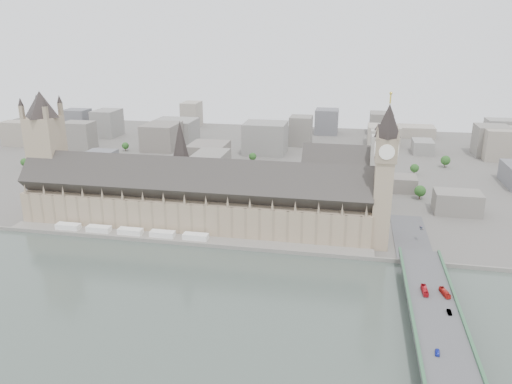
% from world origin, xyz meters
% --- Properties ---
extents(ground, '(900.00, 900.00, 0.00)m').
position_xyz_m(ground, '(0.00, 0.00, 0.00)').
color(ground, '#595651').
rests_on(ground, ground).
extents(embankment_wall, '(600.00, 1.50, 3.00)m').
position_xyz_m(embankment_wall, '(0.00, -15.00, 1.50)').
color(embankment_wall, gray).
rests_on(embankment_wall, ground).
extents(river_terrace, '(270.00, 15.00, 2.00)m').
position_xyz_m(river_terrace, '(0.00, -7.50, 1.00)').
color(river_terrace, gray).
rests_on(river_terrace, ground).
extents(terrace_tents, '(118.00, 7.00, 4.00)m').
position_xyz_m(terrace_tents, '(-40.00, -7.00, 4.00)').
color(terrace_tents, white).
rests_on(terrace_tents, river_terrace).
extents(palace_of_westminster, '(265.00, 40.73, 55.44)m').
position_xyz_m(palace_of_westminster, '(0.00, 19.70, 22.71)').
color(palace_of_westminster, gray).
rests_on(palace_of_westminster, ground).
extents(elizabeth_tower, '(17.00, 17.00, 107.50)m').
position_xyz_m(elizabeth_tower, '(138.00, 8.00, 58.09)').
color(elizabeth_tower, gray).
rests_on(elizabeth_tower, ground).
extents(victoria_tower, '(30.00, 30.00, 100.00)m').
position_xyz_m(victoria_tower, '(-122.00, 26.00, 55.20)').
color(victoria_tower, gray).
rests_on(victoria_tower, ground).
extents(central_tower, '(13.00, 13.00, 48.00)m').
position_xyz_m(central_tower, '(-10.00, 26.00, 57.92)').
color(central_tower, '#85715B').
rests_on(central_tower, ground).
extents(westminster_bridge, '(25.00, 325.00, 10.25)m').
position_xyz_m(westminster_bridge, '(162.00, -87.50, 5.12)').
color(westminster_bridge, '#474749').
rests_on(westminster_bridge, ground).
extents(bridge_parapets, '(25.00, 235.00, 1.15)m').
position_xyz_m(bridge_parapets, '(162.00, -132.00, 10.82)').
color(bridge_parapets, '#366342').
rests_on(bridge_parapets, westminster_bridge).
extents(westminster_abbey, '(68.00, 36.00, 64.00)m').
position_xyz_m(westminster_abbey, '(110.92, 95.00, 25.08)').
color(westminster_abbey, '#A6A296').
rests_on(westminster_abbey, ground).
extents(city_skyline_inland, '(720.00, 360.00, 38.00)m').
position_xyz_m(city_skyline_inland, '(0.00, 245.00, 19.00)').
color(city_skyline_inland, gray).
rests_on(city_skyline_inland, ground).
extents(park_trees, '(110.00, 30.00, 15.00)m').
position_xyz_m(park_trees, '(-10.00, 60.00, 7.50)').
color(park_trees, '#1E4D1B').
rests_on(park_trees, ground).
extents(red_bus_north, '(3.00, 11.04, 3.05)m').
position_xyz_m(red_bus_north, '(158.76, -70.53, 11.77)').
color(red_bus_north, red).
rests_on(red_bus_north, westminster_bridge).
extents(red_bus_south, '(4.92, 10.47, 2.84)m').
position_xyz_m(red_bus_south, '(168.95, -70.82, 11.67)').
color(red_bus_south, red).
rests_on(red_bus_south, westminster_bridge).
extents(car_blue, '(2.56, 5.05, 1.65)m').
position_xyz_m(car_blue, '(157.82, -124.72, 11.07)').
color(car_blue, '#1D2DBC').
rests_on(car_blue, westminster_bridge).
extents(car_silver, '(2.01, 5.01, 1.62)m').
position_xyz_m(car_silver, '(168.39, -89.37, 11.06)').
color(car_silver, gray).
rests_on(car_silver, westminster_bridge).
extents(car_approach, '(2.40, 5.03, 1.42)m').
position_xyz_m(car_approach, '(167.58, 23.03, 10.96)').
color(car_approach, gray).
rests_on(car_approach, westminster_bridge).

